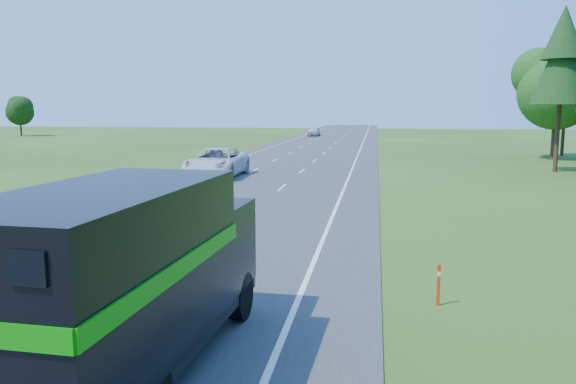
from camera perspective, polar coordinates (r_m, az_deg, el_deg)
name	(u,v)px	position (r m, az deg, el deg)	size (l,w,h in m)	color
road	(284,167)	(45.35, -0.39, 2.53)	(15.00, 260.00, 0.04)	#38383A
lane_markings	(284,167)	(45.35, -0.39, 2.57)	(11.15, 260.00, 0.01)	yellow
horse_truck	(128,277)	(9.78, -15.99, -8.30)	(2.74, 7.77, 3.39)	black
white_suv	(217,162)	(39.01, -7.25, 3.01)	(3.29, 7.13, 1.98)	silver
far_car	(314,131)	(99.62, 2.64, 6.17)	(1.92, 4.76, 1.62)	silver
delineator	(439,283)	(13.91, 15.06, -8.96)	(0.08, 0.05, 1.00)	red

